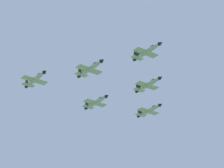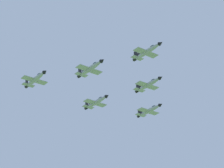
{
  "view_description": "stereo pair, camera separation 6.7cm",
  "coord_description": "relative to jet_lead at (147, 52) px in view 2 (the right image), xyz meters",
  "views": [
    {
      "loc": [
        12.36,
        -180.32,
        10.37
      ],
      "look_at": [
        3.85,
        0.09,
        101.21
      ],
      "focal_mm": 84.5,
      "sensor_mm": 36.0,
      "label": 1
    },
    {
      "loc": [
        12.42,
        -180.32,
        10.37
      ],
      "look_at": [
        3.85,
        0.09,
        101.21
      ],
      "focal_mm": 84.5,
      "sensor_mm": 36.0,
      "label": 2
    }
  ],
  "objects": [
    {
      "name": "jet_lead",
      "position": [
        0.0,
        0.0,
        0.0
      ],
      "size": [
        11.85,
        13.53,
        3.35
      ],
      "rotation": [
        0.0,
        0.0,
        5.4
      ],
      "color": "#9EA3A8"
    },
    {
      "name": "jet_left_wingman",
      "position": [
        0.64,
        21.07,
        -2.72
      ],
      "size": [
        11.92,
        13.91,
        3.42
      ],
      "rotation": [
        0.0,
        0.0,
        5.38
      ],
      "color": "#9EA3A8"
    },
    {
      "name": "jet_right_wingman",
      "position": [
        -20.7,
        4.03,
        -4.21
      ],
      "size": [
        12.23,
        14.01,
        3.46
      ],
      "rotation": [
        0.0,
        0.0,
        5.4
      ],
      "color": "#9EA3A8"
    },
    {
      "name": "jet_left_outer",
      "position": [
        1.29,
        42.15,
        -4.53
      ],
      "size": [
        12.04,
        14.11,
        3.46
      ],
      "rotation": [
        0.0,
        0.0,
        5.38
      ],
      "color": "#9EA3A8"
    },
    {
      "name": "jet_right_outer",
      "position": [
        -41.39,
        8.06,
        -6.0
      ],
      "size": [
        11.79,
        13.96,
        3.41
      ],
      "rotation": [
        0.0,
        0.0,
        5.37
      ],
      "color": "#9EA3A8"
    },
    {
      "name": "jet_slot_rear",
      "position": [
        -20.05,
        25.11,
        -7.97
      ],
      "size": [
        11.89,
        13.5,
        3.35
      ],
      "rotation": [
        0.0,
        0.0,
        5.4
      ],
      "color": "#9EA3A8"
    }
  ]
}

